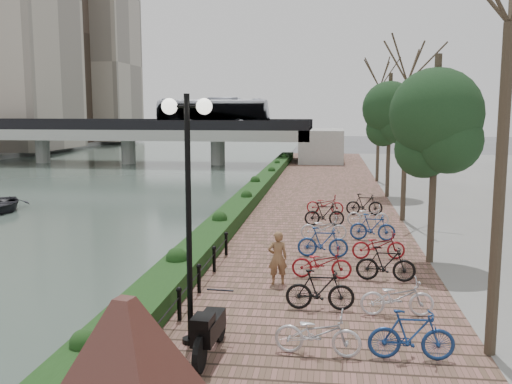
% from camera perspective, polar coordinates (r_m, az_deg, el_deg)
% --- Properties ---
extents(river_water, '(30.00, 130.00, 0.02)m').
position_cam_1_polar(river_water, '(39.91, -22.39, -0.05)').
color(river_water, '#495B52').
rests_on(river_water, ground).
extents(promenade, '(8.00, 75.00, 0.50)m').
position_cam_1_polar(promenade, '(27.25, 5.64, -2.53)').
color(promenade, brown).
rests_on(promenade, ground).
extents(hedge, '(1.10, 56.00, 0.60)m').
position_cam_1_polar(hedge, '(29.90, -0.72, -0.47)').
color(hedge, '#173212').
rests_on(hedge, promenade).
extents(chain_fence, '(0.10, 14.10, 0.70)m').
position_cam_1_polar(chain_fence, '(12.57, -8.88, -12.65)').
color(chain_fence, black).
rests_on(chain_fence, promenade).
extents(lamppost, '(1.02, 0.32, 5.12)m').
position_cam_1_polar(lamppost, '(11.45, -6.84, 2.47)').
color(lamppost, black).
rests_on(lamppost, promenade).
extents(motorcycle, '(0.68, 1.85, 1.14)m').
position_cam_1_polar(motorcycle, '(11.52, -4.60, -13.38)').
color(motorcycle, black).
rests_on(motorcycle, promenade).
extents(pedestrian, '(0.62, 0.48, 1.50)m').
position_cam_1_polar(pedestrian, '(15.88, 2.17, -6.59)').
color(pedestrian, brown).
rests_on(pedestrian, promenade).
extents(bicycle_parking, '(2.40, 17.32, 1.00)m').
position_cam_1_polar(bicycle_parking, '(18.99, 9.39, -5.10)').
color(bicycle_parking, silver).
rests_on(bicycle_parking, promenade).
extents(street_trees, '(3.20, 37.12, 6.80)m').
position_cam_1_polar(street_trees, '(22.24, 15.74, 3.72)').
color(street_trees, '#32271E').
rests_on(street_trees, promenade).
extents(bridge, '(36.00, 10.77, 6.50)m').
position_cam_1_polar(bridge, '(57.20, -11.02, 6.11)').
color(bridge, '#A0A19B').
rests_on(bridge, ground).
extents(boat, '(3.96, 4.49, 0.77)m').
position_cam_1_polar(boat, '(33.01, -24.17, -1.06)').
color(boat, black).
rests_on(boat, river_water).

